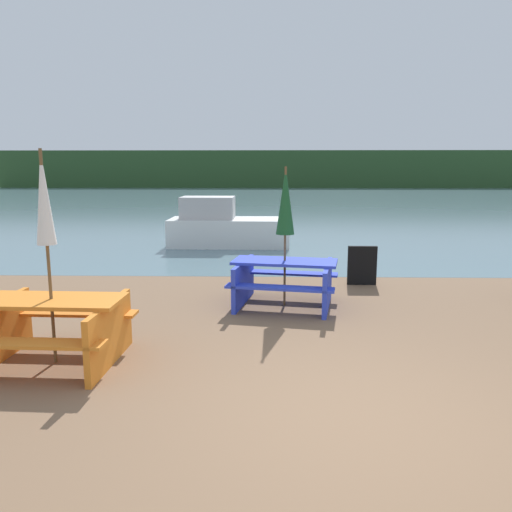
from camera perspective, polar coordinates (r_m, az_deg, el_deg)
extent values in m
plane|color=brown|center=(4.72, 11.39, -18.35)|extent=(60.00, 60.00, 0.00)
cube|color=slate|center=(35.15, 2.69, 6.48)|extent=(60.00, 50.00, 0.00)
cube|color=#284723|center=(55.07, 2.24, 9.89)|extent=(80.00, 1.60, 4.00)
cube|color=orange|center=(6.14, -22.35, -4.73)|extent=(1.62, 0.75, 0.04)
cube|color=orange|center=(5.76, -24.50, -9.08)|extent=(1.60, 0.33, 0.04)
cube|color=orange|center=(6.70, -20.15, -6.13)|extent=(1.60, 0.33, 0.04)
cube|color=orange|center=(6.00, -16.37, -8.52)|extent=(0.12, 1.38, 0.72)
cube|color=blue|center=(8.07, 3.31, -0.65)|extent=(1.76, 0.98, 0.04)
cube|color=blue|center=(7.60, 2.70, -3.66)|extent=(1.69, 0.57, 0.04)
cube|color=blue|center=(8.66, 3.81, -1.95)|extent=(1.69, 0.57, 0.04)
cube|color=blue|center=(8.27, -1.47, -3.02)|extent=(0.31, 1.37, 0.71)
cube|color=blue|center=(8.08, 8.15, -3.44)|extent=(0.31, 1.37, 0.71)
cylinder|color=brown|center=(8.00, 3.34, 2.13)|extent=(0.04, 0.04, 2.25)
cone|color=#195128|center=(7.94, 3.38, 6.34)|extent=(0.30, 0.30, 1.07)
cylinder|color=brown|center=(6.05, -22.65, -0.35)|extent=(0.04, 0.04, 2.43)
cone|color=white|center=(5.97, -23.10, 6.20)|extent=(0.21, 0.21, 1.05)
cube|color=silver|center=(14.33, -3.05, 2.73)|extent=(3.42, 1.47, 0.78)
cube|color=#B2B2B2|center=(14.33, -5.52, 5.52)|extent=(1.51, 1.02, 0.62)
cube|color=black|center=(9.77, 12.03, -1.07)|extent=(0.55, 0.08, 0.75)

